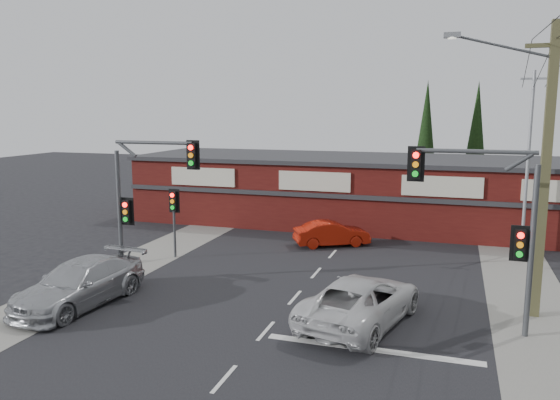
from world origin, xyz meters
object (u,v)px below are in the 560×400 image
(red_sedan, at_px, (332,234))
(utility_pole, at_px, (542,162))
(shop_building, at_px, (345,189))
(white_suv, at_px, (361,300))
(silver_suv, at_px, (80,284))

(red_sedan, bearing_deg, utility_pole, -160.75)
(utility_pole, bearing_deg, shop_building, 123.76)
(white_suv, distance_m, shop_building, 16.96)
(white_suv, relative_size, shop_building, 0.21)
(white_suv, xyz_separation_m, silver_suv, (-10.16, -1.46, 0.02))
(shop_building, bearing_deg, red_sedan, -84.94)
(shop_building, height_order, utility_pole, utility_pole)
(red_sedan, bearing_deg, white_suv, 168.10)
(silver_suv, distance_m, utility_pole, 16.83)
(red_sedan, distance_m, shop_building, 6.53)
(white_suv, xyz_separation_m, shop_building, (-3.81, 16.48, 1.34))
(silver_suv, height_order, utility_pole, utility_pole)
(silver_suv, bearing_deg, shop_building, 76.48)
(red_sedan, height_order, shop_building, shop_building)
(white_suv, relative_size, red_sedan, 1.45)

